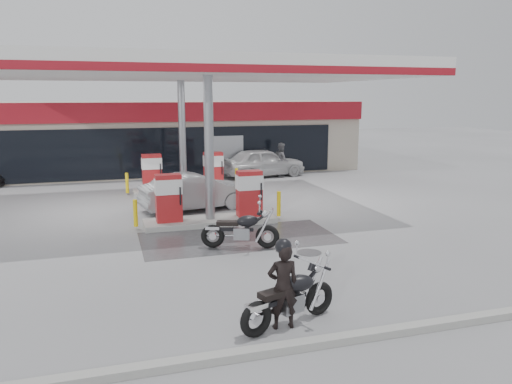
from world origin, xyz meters
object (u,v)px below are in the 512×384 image
pump_island_near (210,203)px  parked_motorcycle (241,231)px  sedan_white (263,162)px  attendant (281,160)px  pump_island_far (183,177)px  biker_main (283,286)px  hatchback_silver (197,192)px  main_motorcycle (291,299)px

pump_island_near → parked_motorcycle: 3.03m
sedan_white → attendant: 1.00m
pump_island_far → attendant: (5.74, 2.80, 0.22)m
biker_main → hatchback_silver: 10.38m
attendant → pump_island_far: bearing=122.4°
pump_island_far → parked_motorcycle: pump_island_far is taller
pump_island_near → main_motorcycle: bearing=-90.7°
sedan_white → attendant: attendant is taller
pump_island_near → attendant: attendant is taller
main_motorcycle → sedan_white: (4.93, 17.24, 0.26)m
attendant → hatchback_silver: (-5.81, -6.54, -0.22)m
parked_motorcycle → sedan_white: bearing=88.4°
hatchback_silver → attendant: bearing=-53.1°
parked_motorcycle → biker_main: bearing=-77.7°
pump_island_near → hatchback_silver: size_ratio=1.20×
pump_island_near → main_motorcycle: size_ratio=2.35×
biker_main → pump_island_far: bearing=-87.0°
pump_island_near → pump_island_far: (0.00, 6.00, 0.00)m
parked_motorcycle → attendant: 13.01m
biker_main → parked_motorcycle: biker_main is taller
attendant → hatchback_silver: size_ratio=0.43×
pump_island_far → biker_main: pump_island_far is taller
sedan_white → biker_main: bearing=155.6°
sedan_white → attendant: size_ratio=2.46×
main_motorcycle → hatchback_silver: 10.31m
pump_island_near → sedan_white: (4.83, 9.20, 0.07)m
main_motorcycle → attendant: bearing=50.7°
main_motorcycle → biker_main: 0.37m
sedan_white → hatchback_silver: bearing=136.8°
biker_main → sedan_white: biker_main is taller
main_motorcycle → parked_motorcycle: size_ratio=0.99×
pump_island_near → sedan_white: pump_island_near is taller
pump_island_far → attendant: 6.39m
pump_island_far → biker_main: size_ratio=3.10×
biker_main → parked_motorcycle: size_ratio=0.75×
main_motorcycle → hatchback_silver: (0.03, 10.30, 0.19)m
pump_island_far → sedan_white: 5.80m
hatchback_silver → pump_island_near: bearing=170.1°
biker_main → hatchback_silver: bearing=-87.1°
pump_island_far → sedan_white: pump_island_far is taller
parked_motorcycle → sedan_white: (4.54, 12.21, 0.26)m
parked_motorcycle → attendant: bearing=84.0°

